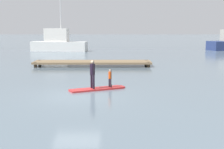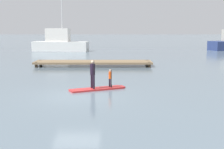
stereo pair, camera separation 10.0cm
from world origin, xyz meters
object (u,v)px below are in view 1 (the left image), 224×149
at_px(paddler_adult, 92,72).
at_px(paddler_child_solo, 110,77).
at_px(fishing_boat_white_large, 58,43).
at_px(paddleboard_near, 98,89).

height_order(paddler_adult, paddler_child_solo, paddler_adult).
relative_size(paddler_child_solo, fishing_boat_white_large, 0.13).
xyz_separation_m(paddleboard_near, fishing_boat_white_large, (-6.88, 28.65, 1.18)).
xyz_separation_m(paddleboard_near, paddler_child_solo, (0.73, 0.32, 0.64)).
distance_m(paddleboard_near, fishing_boat_white_large, 29.49).
bearing_deg(paddler_child_solo, paddleboard_near, -156.22).
bearing_deg(fishing_boat_white_large, paddler_adult, -77.09).
relative_size(paddler_adult, paddler_child_solo, 1.56).
bearing_deg(paddler_adult, paddleboard_near, 25.79).
relative_size(paddler_adult, fishing_boat_white_large, 0.20).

